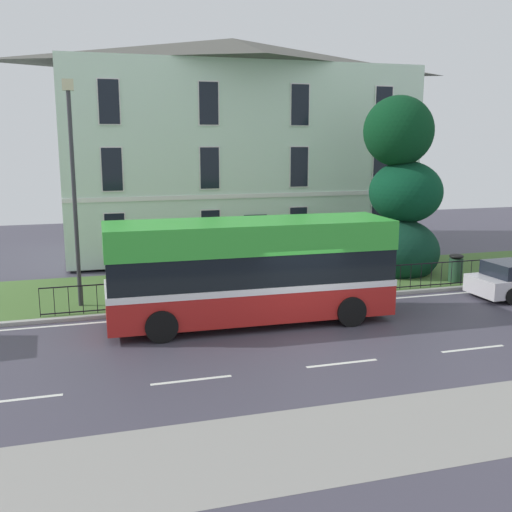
# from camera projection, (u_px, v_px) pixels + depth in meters

# --- Properties ---
(ground_plane) EXTENTS (60.00, 56.00, 0.18)m
(ground_plane) POSITION_uv_depth(u_px,v_px,m) (303.00, 330.00, 18.40)
(ground_plane) COLOR #403D4B
(georgian_townhouse) EXTENTS (17.51, 8.41, 10.70)m
(georgian_townhouse) POSITION_uv_depth(u_px,v_px,m) (233.00, 145.00, 31.11)
(georgian_townhouse) COLOR silver
(georgian_townhouse) RESTS_ON ground_plane
(iron_verge_railing) EXTENTS (18.48, 0.04, 0.97)m
(iron_verge_railing) POSITION_uv_depth(u_px,v_px,m) (307.00, 283.00, 21.72)
(iron_verge_railing) COLOR black
(iron_verge_railing) RESTS_ON ground_plane
(evergreen_tree) EXTENTS (3.91, 3.89, 8.05)m
(evergreen_tree) POSITION_uv_depth(u_px,v_px,m) (398.00, 204.00, 25.50)
(evergreen_tree) COLOR #423328
(evergreen_tree) RESTS_ON ground_plane
(single_decker_bus) EXTENTS (9.07, 2.80, 3.29)m
(single_decker_bus) POSITION_uv_depth(u_px,v_px,m) (251.00, 270.00, 18.80)
(single_decker_bus) COLOR #AE1E1B
(single_decker_bus) RESTS_ON ground_plane
(street_lamp_post) EXTENTS (0.36, 0.24, 7.58)m
(street_lamp_post) POSITION_uv_depth(u_px,v_px,m) (73.00, 181.00, 19.80)
(street_lamp_post) COLOR #333338
(street_lamp_post) RESTS_ON ground_plane
(litter_bin) EXTENTS (0.57, 0.57, 1.14)m
(litter_bin) POSITION_uv_depth(u_px,v_px,m) (456.00, 267.00, 24.04)
(litter_bin) COLOR #23472D
(litter_bin) RESTS_ON ground_plane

